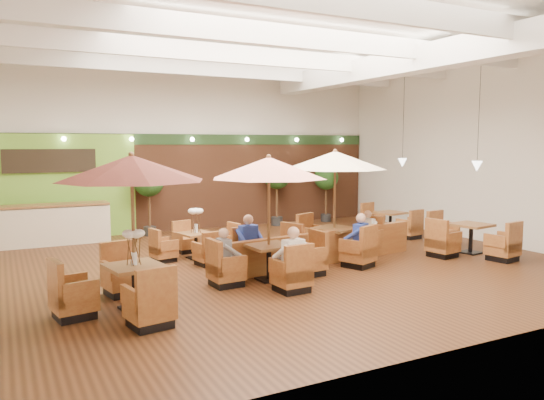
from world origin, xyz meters
TOP-DOWN VIEW (x-y plane):
  - room at (0.25, 1.22)m, footprint 14.04×14.00m
  - service_counter at (-4.40, 5.10)m, footprint 3.00×0.75m
  - booth_divider at (1.10, -0.64)m, footprint 5.81×1.00m
  - table_0 at (-3.81, -2.07)m, footprint 2.68×2.80m
  - table_1 at (-0.74, -1.36)m, footprint 2.65×2.65m
  - table_2 at (1.70, -0.22)m, footprint 2.90×2.90m
  - table_3 at (-1.40, 1.42)m, footprint 2.32×2.32m
  - table_4 at (5.02, -1.33)m, footprint 1.90×2.77m
  - table_5 at (5.40, 2.04)m, footprint 0.94×2.51m
  - topiary_0 at (-1.59, 5.30)m, footprint 0.94×0.94m
  - topiary_1 at (2.97, 5.30)m, footprint 0.99×0.99m
  - topiary_2 at (5.04, 5.30)m, footprint 0.90×0.90m
  - diner_0 at (-0.74, -2.35)m, footprint 0.44×0.38m
  - diner_1 at (-0.74, -0.38)m, footprint 0.42×0.35m
  - diner_2 at (-1.72, -1.36)m, footprint 0.29×0.36m
  - diner_3 at (1.70, -1.24)m, footprint 0.47×0.45m
  - diner_4 at (2.72, -0.22)m, footprint 0.37×0.40m

SIDE VIEW (x-z plane):
  - table_5 at x=5.40m, z-range -0.11..0.80m
  - table_4 at x=5.02m, z-range -0.13..0.88m
  - booth_divider at x=1.10m, z-range 0.00..0.81m
  - table_3 at x=-1.40m, z-range -0.31..1.13m
  - service_counter at x=-4.40m, z-range -0.01..1.17m
  - diner_4 at x=2.72m, z-range 0.37..1.08m
  - diner_2 at x=-1.72m, z-range 0.37..1.11m
  - diner_3 at x=1.70m, z-range 0.36..1.18m
  - diner_1 at x=-0.74m, z-range 0.35..1.19m
  - diner_0 at x=-0.74m, z-range 0.35..1.20m
  - topiary_2 at x=5.04m, z-range 0.51..2.62m
  - topiary_0 at x=-1.59m, z-range 0.54..2.73m
  - topiary_1 at x=2.97m, z-range 0.56..2.85m
  - table_1 at x=-0.74m, z-range 0.48..3.17m
  - table_2 at x=1.70m, z-range 0.49..3.27m
  - table_0 at x=-3.81m, z-range 0.59..3.36m
  - room at x=0.25m, z-range 0.87..6.39m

